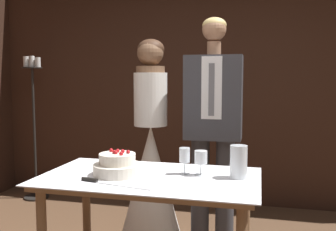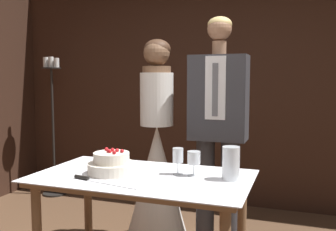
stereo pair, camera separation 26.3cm
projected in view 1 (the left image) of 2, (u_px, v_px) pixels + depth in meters
wall_back at (207, 82)px, 4.16m from camera, size 5.16×0.12×2.69m
cake_table at (150, 193)px, 2.23m from camera, size 1.29×0.74×0.80m
tiered_cake at (117, 165)px, 2.24m from camera, size 0.29×0.29×0.15m
cake_knife at (102, 182)px, 2.06m from camera, size 0.44×0.11×0.02m
wine_glass_near at (201, 159)px, 2.23m from camera, size 0.08×0.08×0.15m
wine_glass_middle at (185, 157)px, 2.25m from camera, size 0.06×0.06×0.16m
hurricane_candle at (239, 162)px, 2.17m from camera, size 0.10×0.10×0.19m
bride at (151, 167)px, 3.18m from camera, size 0.54×0.54×1.71m
groom at (213, 122)px, 3.02m from camera, size 0.45×0.25×1.86m
candle_stand at (34, 128)px, 4.28m from camera, size 0.28×0.28×1.64m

